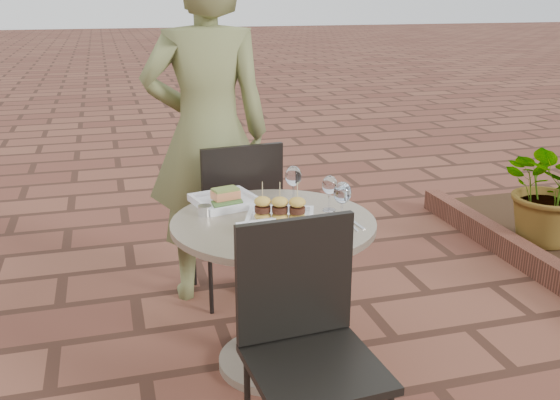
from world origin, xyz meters
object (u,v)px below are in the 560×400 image
object	(u,v)px
plate_tuna	(280,233)
chair_far	(237,209)
diner	(208,134)
cafe_table	(274,271)
chair_near	(305,330)
plate_sliders	(280,214)
plate_salmon	(226,199)

from	to	relation	value
plate_tuna	chair_far	bearing A→B (deg)	89.45
diner	plate_tuna	world-z (taller)	diner
cafe_table	chair_near	bearing A→B (deg)	-94.94
chair_far	plate_sliders	size ratio (longest dim) A/B	2.53
cafe_table	chair_far	xyz separation A→B (m)	(-0.02, 0.69, 0.07)
plate_salmon	plate_tuna	distance (m)	0.49
plate_sliders	plate_salmon	bearing A→B (deg)	118.90
chair_near	diner	xyz separation A→B (m)	(-0.09, 1.46, 0.40)
chair_near	plate_salmon	xyz separation A→B (m)	(-0.10, 0.91, 0.20)
cafe_table	diner	xyz separation A→B (m)	(-0.15, 0.82, 0.46)
chair_near	plate_salmon	world-z (taller)	chair_near
diner	chair_far	bearing A→B (deg)	136.15
plate_salmon	plate_sliders	distance (m)	0.36
chair_near	plate_sliders	world-z (taller)	chair_near
plate_salmon	plate_tuna	size ratio (longest dim) A/B	1.06
cafe_table	diner	size ratio (longest dim) A/B	0.48
chair_near	plate_tuna	distance (m)	0.48
chair_near	diner	distance (m)	1.51
diner	plate_sliders	world-z (taller)	diner
cafe_table	plate_salmon	bearing A→B (deg)	120.27
chair_near	plate_salmon	bearing A→B (deg)	92.46
chair_far	diner	size ratio (longest dim) A/B	0.49
cafe_table	chair_near	size ratio (longest dim) A/B	0.97
plate_salmon	plate_tuna	world-z (taller)	plate_salmon
plate_salmon	diner	bearing A→B (deg)	88.65
chair_near	chair_far	bearing A→B (deg)	84.38
chair_far	diner	xyz separation A→B (m)	(-0.13, 0.14, 0.40)
plate_tuna	plate_salmon	bearing A→B (deg)	105.38
cafe_table	plate_salmon	size ratio (longest dim) A/B	2.67
plate_sliders	plate_tuna	xyz separation A→B (m)	(-0.05, -0.16, -0.02)
chair_far	cafe_table	bearing A→B (deg)	85.94
diner	plate_sliders	xyz separation A→B (m)	(0.16, -0.87, -0.18)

